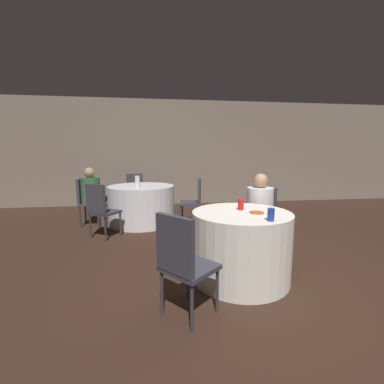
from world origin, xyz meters
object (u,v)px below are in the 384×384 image
Objects in this scene: chair_near_southwest at (182,258)px; soda_can_blue at (271,215)px; soda_can_red at (241,205)px; person_green_jacket at (94,196)px; pizza_plate_near at (257,213)px; bottle_far at (137,182)px; chair_far_southwest at (100,206)px; table_near at (241,245)px; chair_far_north at (135,190)px; chair_far_west at (86,198)px; chair_near_northeast at (261,214)px; person_white_shirt at (258,213)px; chair_far_east at (195,197)px; table_far at (142,205)px.

soda_can_blue is (0.86, 0.24, 0.28)m from chair_near_southwest.
person_green_jacket is at bearing 132.05° from soda_can_red.
pizza_plate_near is at bearing 93.47° from soda_can_blue.
person_green_jacket is 0.94m from bottle_far.
chair_far_southwest reaches higher than soda_can_red.
table_near is 3.80m from chair_far_north.
person_green_jacket is 5.08× the size of bottle_far.
chair_far_west is at bearing 132.50° from table_near.
chair_near_northeast is at bearing 58.19° from person_green_jacket.
chair_near_southwest is 0.94m from soda_can_blue.
chair_near_southwest is 4.10× the size of bottle_far.
person_white_shirt reaches higher than chair_far_southwest.
chair_near_southwest is 1.00× the size of chair_far_west.
chair_near_southwest is 7.44× the size of soda_can_blue.
soda_can_red is 1.00× the size of soda_can_blue.
person_green_jacket is (-1.41, 3.13, 0.04)m from chair_near_southwest.
chair_near_northeast and chair_far_east have the same top height.
chair_near_southwest is at bearing 88.73° from chair_far_north.
chair_far_north reaches higher than table_near.
person_white_shirt is at bearing 95.90° from chair_near_southwest.
table_far is 10.60× the size of soda_can_blue.
chair_far_east is (1.24, -1.25, 0.00)m from chair_far_north.
chair_far_north is 1.76m from chair_far_east.
person_white_shirt is at bearing 55.30° from person_green_jacket.
chair_far_west is (-1.57, 3.13, 0.00)m from chair_near_southwest.
chair_far_north is 3.95m from pizza_plate_near.
soda_can_blue is at bearing -69.09° from table_near.
person_white_shirt is at bearing 12.23° from chair_far_southwest.
table_near is 1.19× the size of chair_near_southwest.
bottle_far is (-1.09, -0.05, 0.33)m from chair_far_east.
table_far is 5.68× the size of pizza_plate_near.
soda_can_blue is at bearing -86.53° from pizza_plate_near.
person_white_shirt is (2.75, -1.85, 0.04)m from chair_far_west.
chair_far_southwest is (-0.41, -1.91, 0.00)m from chair_far_north.
chair_far_southwest is (-1.65, -0.66, 0.00)m from chair_far_east.
chair_far_east is at bearing 127.99° from chair_near_southwest.
chair_near_southwest reaches higher than soda_can_blue.
chair_far_east is at bearing 123.85° from chair_far_north.
chair_far_north and chair_far_east have the same top height.
table_near is 1.19× the size of chair_far_east.
chair_near_northeast reaches higher than table_far.
chair_near_northeast is at bearing -142.48° from chair_far_east.
chair_near_southwest is at bearing 25.10° from person_green_jacket.
chair_far_east is 1.00× the size of chair_far_southwest.
chair_near_northeast is at bearing 59.64° from chair_far_west.
bottle_far is at bearing 85.62° from chair_far_north.
chair_near_northeast is 1.00× the size of chair_far_north.
chair_near_southwest is 0.81× the size of person_white_shirt.
chair_near_northeast is 3.32m from chair_far_west.
table_near is 0.96× the size of person_green_jacket.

